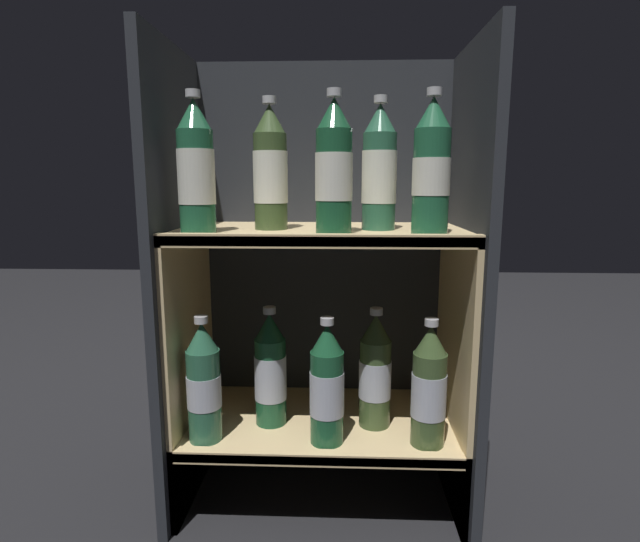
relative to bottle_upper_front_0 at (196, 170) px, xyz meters
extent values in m
plane|color=black|center=(0.23, -0.06, -0.72)|extent=(6.00, 6.00, 0.00)
cube|color=#23262B|center=(0.23, 0.27, -0.23)|extent=(0.62, 0.02, 0.97)
cube|color=#23262B|center=(-0.07, 0.10, -0.23)|extent=(0.02, 0.36, 0.97)
cube|color=#23262B|center=(0.53, 0.10, -0.23)|extent=(0.02, 0.36, 0.97)
cube|color=#DBBC84|center=(0.23, 0.10, -0.55)|extent=(0.58, 0.32, 0.02)
cube|color=#DBBC84|center=(0.23, -0.05, -0.55)|extent=(0.58, 0.02, 0.03)
cube|color=#DBBC84|center=(-0.06, 0.10, -0.64)|extent=(0.01, 0.32, 0.16)
cube|color=#DBBC84|center=(0.51, 0.10, -0.64)|extent=(0.01, 0.32, 0.16)
cube|color=#DBBC84|center=(0.23, 0.10, -0.13)|extent=(0.58, 0.32, 0.02)
cube|color=#DBBC84|center=(0.23, -0.05, -0.13)|extent=(0.58, 0.02, 0.03)
cube|color=#DBBC84|center=(-0.06, 0.10, -0.42)|extent=(0.01, 0.32, 0.58)
cube|color=#DBBC84|center=(0.51, 0.10, -0.42)|extent=(0.01, 0.32, 0.58)
cylinder|color=#1E5638|center=(0.00, 0.00, -0.02)|extent=(0.07, 0.07, 0.19)
cylinder|color=silver|center=(0.00, 0.00, -0.01)|extent=(0.07, 0.07, 0.10)
cone|color=#1E5638|center=(0.00, 0.00, 0.10)|extent=(0.06, 0.06, 0.06)
cylinder|color=#B7B7BC|center=(0.00, 0.00, 0.14)|extent=(0.03, 0.03, 0.01)
cylinder|color=#194C2D|center=(0.26, 0.00, -0.02)|extent=(0.07, 0.07, 0.19)
cylinder|color=silver|center=(0.26, 0.00, -0.01)|extent=(0.07, 0.07, 0.09)
cone|color=#194C2D|center=(0.26, 0.00, 0.10)|extent=(0.06, 0.06, 0.06)
cylinder|color=#B7B7BC|center=(0.26, 0.00, 0.14)|extent=(0.03, 0.03, 0.01)
cylinder|color=#1E5638|center=(0.43, 0.00, -0.02)|extent=(0.07, 0.07, 0.19)
cylinder|color=silver|center=(0.43, 0.00, -0.01)|extent=(0.07, 0.07, 0.07)
cone|color=#1E5638|center=(0.43, 0.00, 0.10)|extent=(0.06, 0.06, 0.06)
cylinder|color=#B7B7BC|center=(0.43, 0.00, 0.14)|extent=(0.03, 0.03, 0.01)
cylinder|color=#384C28|center=(0.13, 0.08, -0.02)|extent=(0.07, 0.07, 0.19)
cylinder|color=silver|center=(0.13, 0.08, -0.01)|extent=(0.07, 0.07, 0.10)
cone|color=#384C28|center=(0.13, 0.08, 0.10)|extent=(0.06, 0.06, 0.06)
cylinder|color=#B7B7BC|center=(0.13, 0.08, 0.14)|extent=(0.03, 0.03, 0.01)
cylinder|color=#285B42|center=(0.34, 0.08, -0.02)|extent=(0.07, 0.07, 0.19)
cylinder|color=silver|center=(0.34, 0.08, -0.01)|extent=(0.07, 0.07, 0.10)
cone|color=#285B42|center=(0.34, 0.08, 0.10)|extent=(0.06, 0.06, 0.06)
cylinder|color=#B7B7BC|center=(0.34, 0.08, 0.14)|extent=(0.03, 0.03, 0.01)
cylinder|color=#285B42|center=(0.00, 0.00, -0.44)|extent=(0.07, 0.07, 0.19)
cylinder|color=#ADB2C1|center=(0.00, 0.00, -0.43)|extent=(0.07, 0.07, 0.07)
cone|color=#285B42|center=(0.00, 0.00, -0.32)|extent=(0.06, 0.06, 0.06)
cylinder|color=#B7B7BC|center=(0.00, 0.00, -0.29)|extent=(0.03, 0.03, 0.01)
cylinder|color=#194C2D|center=(0.24, 0.00, -0.44)|extent=(0.07, 0.07, 0.19)
cylinder|color=#ADB2C1|center=(0.24, 0.00, -0.43)|extent=(0.07, 0.07, 0.09)
cone|color=#194C2D|center=(0.24, 0.00, -0.32)|extent=(0.06, 0.06, 0.06)
cylinder|color=#B7B7BC|center=(0.24, 0.00, -0.29)|extent=(0.03, 0.03, 0.01)
cylinder|color=#384C28|center=(0.44, 0.00, -0.44)|extent=(0.07, 0.07, 0.19)
cylinder|color=#ADB2C1|center=(0.44, 0.00, -0.43)|extent=(0.07, 0.07, 0.09)
cone|color=#384C28|center=(0.44, 0.00, -0.32)|extent=(0.06, 0.06, 0.06)
cylinder|color=#B7B7BC|center=(0.44, 0.00, -0.29)|extent=(0.03, 0.03, 0.01)
cylinder|color=#194C2D|center=(0.12, 0.08, -0.44)|extent=(0.07, 0.07, 0.19)
cylinder|color=#ADB2C1|center=(0.12, 0.08, -0.43)|extent=(0.07, 0.07, 0.10)
cone|color=#194C2D|center=(0.12, 0.08, -0.32)|extent=(0.06, 0.06, 0.06)
cylinder|color=#B7B7BC|center=(0.12, 0.08, -0.29)|extent=(0.03, 0.03, 0.01)
cylinder|color=#384C28|center=(0.34, 0.08, -0.44)|extent=(0.07, 0.07, 0.19)
cylinder|color=#ADB2C1|center=(0.34, 0.08, -0.43)|extent=(0.07, 0.07, 0.08)
cone|color=#384C28|center=(0.34, 0.08, -0.32)|extent=(0.06, 0.06, 0.06)
cylinder|color=#B7B7BC|center=(0.34, 0.08, -0.29)|extent=(0.03, 0.03, 0.01)
camera|label=1|loc=(0.27, -0.93, -0.02)|focal=28.00mm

